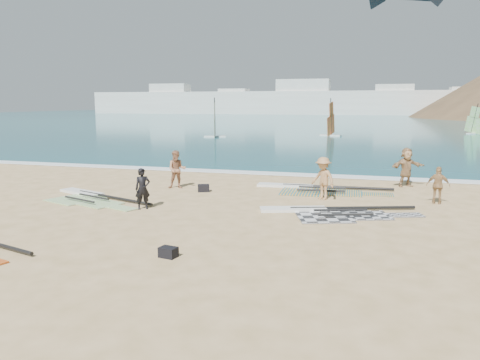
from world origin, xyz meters
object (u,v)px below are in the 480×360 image
(gear_bag_near, at_px, (204,188))
(beachgoer_back, at_px, (438,185))
(beachgoer_right, at_px, (406,167))
(rig_green, at_px, (89,198))
(gear_bag_far, at_px, (168,252))
(person_wetsuit, at_px, (143,189))
(beachgoer_mid, at_px, (323,178))
(rig_orange, at_px, (311,189))
(rig_grey, at_px, (327,212))
(beachgoer_left, at_px, (177,169))

(gear_bag_near, xyz_separation_m, beachgoer_back, (10.17, 0.16, 0.61))
(gear_bag_near, height_order, beachgoer_right, beachgoer_right)
(rig_green, xyz_separation_m, gear_bag_far, (6.61, -6.18, 0.09))
(person_wetsuit, relative_size, beachgoer_mid, 0.88)
(beachgoer_mid, xyz_separation_m, beachgoer_back, (4.63, 0.39, -0.14))
(rig_green, height_order, beachgoer_right, beachgoer_right)
(rig_green, bearing_deg, gear_bag_near, 54.72)
(rig_orange, bearing_deg, rig_grey, -77.98)
(rig_orange, relative_size, person_wetsuit, 4.04)
(beachgoer_mid, bearing_deg, beachgoer_left, -151.06)
(gear_bag_far, bearing_deg, rig_green, 136.93)
(beachgoer_left, relative_size, beachgoer_right, 0.95)
(rig_green, distance_m, person_wetsuit, 3.49)
(rig_orange, bearing_deg, beachgoer_left, -170.91)
(rig_orange, xyz_separation_m, beachgoer_left, (-6.33, -1.31, 0.87))
(gear_bag_near, bearing_deg, rig_grey, -25.41)
(gear_bag_near, bearing_deg, person_wetsuit, -103.82)
(rig_grey, bearing_deg, beachgoer_back, 17.30)
(rig_orange, relative_size, beachgoer_back, 4.20)
(rig_grey, relative_size, beachgoer_mid, 3.34)
(rig_grey, xyz_separation_m, beachgoer_right, (3.15, 6.92, 0.92))
(beachgoer_back, bearing_deg, gear_bag_near, 7.50)
(beachgoer_left, bearing_deg, rig_green, -146.86)
(beachgoer_left, xyz_separation_m, beachgoer_mid, (7.09, -0.72, -0.00))
(beachgoer_left, relative_size, beachgoer_back, 1.19)
(person_wetsuit, distance_m, beachgoer_mid, 7.58)
(rig_grey, bearing_deg, beachgoer_left, 137.52)
(person_wetsuit, height_order, beachgoer_right, beachgoer_right)
(beachgoer_mid, bearing_deg, beachgoer_right, 84.64)
(beachgoer_right, bearing_deg, gear_bag_far, -149.12)
(person_wetsuit, xyz_separation_m, beachgoer_left, (-0.55, 4.54, 0.11))
(rig_grey, bearing_deg, gear_bag_far, -138.61)
(rig_green, relative_size, beachgoer_mid, 3.05)
(rig_grey, bearing_deg, beachgoer_mid, 81.41)
(rig_grey, relative_size, gear_bag_far, 13.10)
(gear_bag_far, distance_m, beachgoer_back, 12.11)
(person_wetsuit, relative_size, beachgoer_left, 0.88)
(beachgoer_mid, distance_m, beachgoer_right, 5.61)
(gear_bag_far, xyz_separation_m, beachgoer_right, (6.75, 13.16, 0.83))
(rig_grey, xyz_separation_m, beachgoer_left, (-7.55, 3.34, 0.87))
(beachgoer_mid, bearing_deg, beachgoer_back, 39.49)
(beachgoer_left, height_order, beachgoer_back, beachgoer_left)
(rig_grey, xyz_separation_m, rig_green, (-10.22, -0.06, -0.00))
(rig_grey, relative_size, beachgoer_right, 3.15)
(person_wetsuit, bearing_deg, beachgoer_mid, -6.62)
(beachgoer_left, distance_m, beachgoer_back, 11.73)
(gear_bag_far, bearing_deg, person_wetsuit, 123.94)
(rig_orange, bearing_deg, beachgoer_back, -19.60)
(rig_grey, distance_m, gear_bag_far, 7.21)
(gear_bag_far, height_order, beachgoer_left, beachgoer_left)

